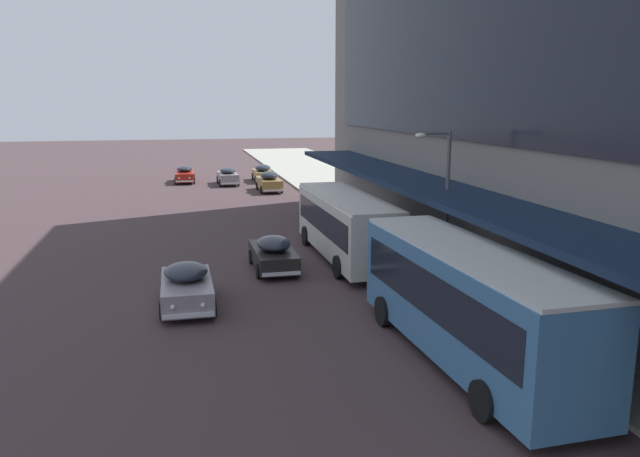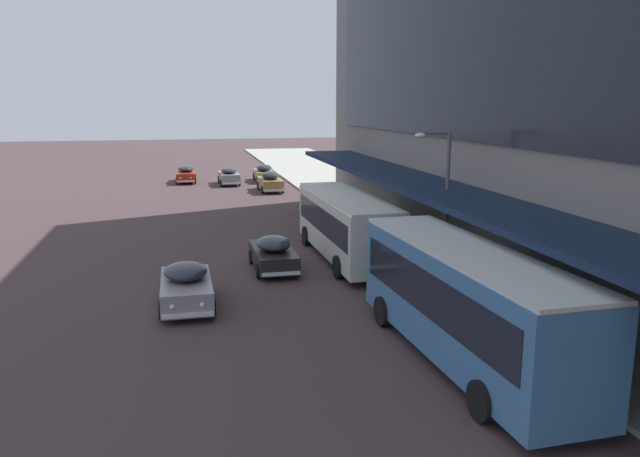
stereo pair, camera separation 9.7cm
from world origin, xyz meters
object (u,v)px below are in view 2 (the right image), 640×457
Objects in this scene: transit_bus_kerbside_front at (466,298)px; sedan_second_mid at (273,253)px; street_lamp at (443,195)px; transit_bus_kerbside_rear at (346,223)px; sedan_oncoming_rear at (186,286)px; pedestrian_at_kerb at (614,346)px; sedan_lead_near at (186,174)px; sedan_oncoming_front at (229,176)px; sedan_lead_mid at (270,181)px; sedan_trailing_mid at (264,173)px.

transit_bus_kerbside_front is 2.37× the size of sedan_second_mid.
transit_bus_kerbside_rear is at bearing 116.20° from street_lamp.
sedan_oncoming_rear is 2.28× the size of pedestrian_at_kerb.
sedan_lead_near is (-7.06, 31.19, -1.02)m from transit_bus_kerbside_rear.
pedestrian_at_kerb is at bearing -77.35° from sedan_lead_near.
sedan_oncoming_front is at bearing 99.80° from street_lamp.
transit_bus_kerbside_front is 11.92m from sedan_second_mid.
transit_bus_kerbside_rear is 2.36× the size of sedan_oncoming_front.
sedan_second_mid is (-3.86, 11.22, -1.17)m from transit_bus_kerbside_front.
transit_bus_kerbside_rear is 23.58m from sedan_lead_mid.
sedan_lead_mid is at bearing -48.31° from sedan_lead_near.
sedan_lead_near is 1.06× the size of sedan_trailing_mid.
sedan_trailing_mid is (3.77, 31.42, 0.02)m from sedan_second_mid.
sedan_lead_mid is 0.73× the size of street_lamp.
sedan_oncoming_front is 0.98× the size of sedan_trailing_mid.
sedan_lead_near is 1.07× the size of sedan_oncoming_front.
transit_bus_kerbside_front is 1.68× the size of street_lamp.
sedan_lead_near is at bearing 99.46° from transit_bus_kerbside_front.
sedan_lead_near is 32.48m from sedan_second_mid.
street_lamp is at bearing -75.21° from sedan_lead_near.
transit_bus_kerbside_front reaches higher than sedan_lead_near.
transit_bus_kerbside_rear is at bearing -90.19° from sedan_trailing_mid.
sedan_trailing_mid is 45.15m from pedestrian_at_kerb.
street_lamp is (2.35, 7.18, 1.84)m from transit_bus_kerbside_front.
sedan_oncoming_rear is (-0.47, -36.63, 0.02)m from sedan_lead_near.
sedan_second_mid is at bearing 108.99° from transit_bus_kerbside_front.
sedan_second_mid is at bearing -97.85° from sedan_lead_mid.
sedan_second_mid is 0.97× the size of sedan_lead_mid.
transit_bus_kerbside_front reaches higher than pedestrian_at_kerb.
sedan_oncoming_front is at bearing -153.66° from sedan_trailing_mid.
sedan_lead_near is at bearing 131.69° from sedan_lead_mid.
pedestrian_at_kerb is (10.78, -9.29, 0.40)m from sedan_oncoming_rear.
street_lamp reaches higher than transit_bus_kerbside_rear.
sedan_oncoming_front reaches higher than sedan_lead_near.
sedan_lead_mid is at bearing 90.73° from transit_bus_kerbside_front.
sedan_oncoming_front is 0.69× the size of street_lamp.
pedestrian_at_kerb reaches higher than sedan_trailing_mid.
transit_bus_kerbside_front is 2.43× the size of sedan_oncoming_rear.
transit_bus_kerbside_front is 35.91m from sedan_lead_mid.
sedan_trailing_mid is at bearing 90.12° from transit_bus_kerbside_front.
pedestrian_at_kerb is (6.55, -43.35, 0.41)m from sedan_oncoming_front.
transit_bus_kerbside_front is at bearing -89.11° from transit_bus_kerbside_rear.
pedestrian_at_kerb reaches higher than sedan_lead_near.
street_lamp is (2.54, -5.16, 2.00)m from transit_bus_kerbside_rear.
transit_bus_kerbside_rear is 15.09m from pedestrian_at_kerb.
sedan_oncoming_rear reaches higher than sedan_oncoming_front.
sedan_trailing_mid reaches higher than sedan_second_mid.
sedan_lead_near is 1.08× the size of sedan_oncoming_rear.
transit_bus_kerbside_rear is 2.32× the size of sedan_trailing_mid.
transit_bus_kerbside_rear is at bearing 90.89° from transit_bus_kerbside_front.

